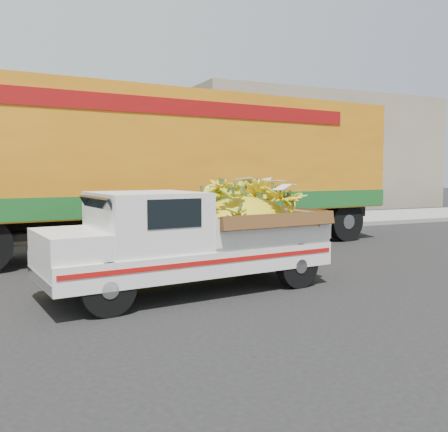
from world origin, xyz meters
name	(u,v)px	position (x,y,z in m)	size (l,w,h in m)	color
ground	(118,295)	(0.00, 0.00, 0.00)	(100.00, 100.00, 0.00)	black
curb	(65,239)	(0.00, 6.56, 0.07)	(60.00, 0.25, 0.15)	gray
sidewalk	(57,231)	(0.00, 8.66, 0.07)	(60.00, 4.00, 0.14)	gray
building_right	(308,153)	(14.00, 15.56, 3.00)	(14.00, 6.00, 6.00)	gray
pickup_truck	(208,236)	(1.47, -0.16, 0.87)	(4.78, 2.22, 1.62)	black
semi_trailer	(178,164)	(2.44, 4.11, 2.12)	(12.04, 3.65, 3.80)	black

